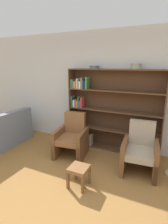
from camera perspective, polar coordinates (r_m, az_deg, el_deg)
ground_plane at (r=2.76m, az=-10.34°, el=-31.07°), size 24.00×24.00×0.00m
wall_back at (r=4.20m, az=8.58°, el=6.69°), size 12.00×0.06×2.75m
bookshelf at (r=4.15m, az=7.09°, el=0.13°), size 2.17×0.30×1.90m
bowl_terracotta at (r=4.09m, az=3.45°, el=14.50°), size 0.23×0.23×0.07m
bowl_cream at (r=3.85m, az=16.59°, el=14.28°), size 0.22×0.22×0.12m
armchair_leather at (r=3.96m, az=-4.00°, el=-8.39°), size 0.73×0.76×0.94m
armchair_cushioned at (r=3.55m, az=17.81°, el=-12.05°), size 0.69×0.73×0.94m
footstool at (r=3.06m, az=-1.69°, el=-18.66°), size 0.31×0.31×0.36m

